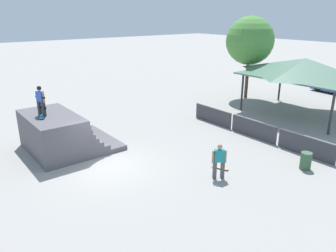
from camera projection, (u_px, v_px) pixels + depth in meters
ground_plane at (108, 167)px, 16.08m from camera, size 160.00×160.00×0.00m
quarter_pipe_ramp at (60, 134)px, 17.74m from camera, size 4.36×4.47×2.08m
skater_on_deck at (40, 99)px, 16.80m from camera, size 0.67×0.39×1.57m
skateboard_on_deck at (42, 117)px, 16.68m from camera, size 0.82×0.42×0.09m
bystander_walking at (219, 159)px, 14.68m from camera, size 0.45×0.62×1.68m
skateboard_on_ground at (221, 168)px, 15.84m from camera, size 0.84×0.50×0.09m
barrier_fence at (253, 129)px, 19.80m from camera, size 10.09×0.12×1.05m
pavilion_shelter at (305, 68)px, 23.24m from camera, size 8.19×5.78×4.14m
tree_beside_pavilion at (250, 41)px, 27.44m from camera, size 4.00×4.00×6.96m
trash_bin at (306, 161)px, 15.72m from camera, size 0.52×0.52×0.85m
parked_car_blue at (336, 87)px, 30.57m from camera, size 4.57×2.10×1.27m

